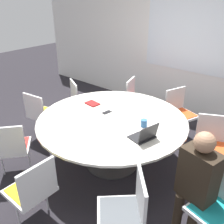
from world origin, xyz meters
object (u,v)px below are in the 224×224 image
(chair_0, at_px, (220,204))
(chair_5, at_px, (41,112))
(spiral_notebook, at_px, (92,104))
(chair_7, at_px, (33,188))
(cell_phone, at_px, (107,112))
(chair_8, at_px, (127,208))
(person_0, at_px, (197,178))
(chair_6, at_px, (11,145))
(chair_4, at_px, (81,99))
(chair_2, at_px, (179,110))
(chair_3, at_px, (137,98))
(chair_1, at_px, (212,142))
(coffee_cup, at_px, (144,123))
(laptop, at_px, (145,135))
(handbag, at_px, (161,117))

(chair_0, relative_size, chair_5, 1.00)
(spiral_notebook, bearing_deg, chair_7, -68.36)
(cell_phone, bearing_deg, chair_8, -42.17)
(person_0, bearing_deg, chair_6, 32.35)
(chair_8, distance_m, spiral_notebook, 1.89)
(chair_4, bearing_deg, chair_0, 10.35)
(chair_2, relative_size, chair_7, 1.00)
(chair_3, height_order, chair_4, same)
(chair_6, bearing_deg, spiral_notebook, 27.33)
(chair_1, relative_size, chair_4, 1.00)
(coffee_cup, bearing_deg, chair_7, -104.98)
(chair_4, distance_m, chair_7, 2.32)
(laptop, distance_m, cell_phone, 0.85)
(chair_0, distance_m, chair_4, 2.99)
(chair_4, distance_m, chair_6, 1.71)
(spiral_notebook, relative_size, coffee_cup, 2.34)
(chair_2, xyz_separation_m, chair_5, (-1.72, -1.54, 0.00))
(chair_4, relative_size, chair_6, 1.00)
(chair_1, relative_size, chair_7, 1.00)
(spiral_notebook, bearing_deg, person_0, -15.27)
(chair_8, bearing_deg, chair_4, 12.43)
(chair_3, distance_m, chair_7, 2.68)
(person_0, bearing_deg, chair_5, 11.46)
(chair_2, bearing_deg, spiral_notebook, -19.86)
(chair_7, relative_size, chair_8, 1.00)
(chair_2, bearing_deg, chair_3, -68.82)
(coffee_cup, xyz_separation_m, cell_phone, (-0.63, -0.00, -0.04))
(chair_7, xyz_separation_m, person_0, (1.30, 1.00, 0.19))
(chair_0, distance_m, chair_3, 2.63)
(person_0, bearing_deg, chair_0, -160.99)
(chair_7, bearing_deg, person_0, -52.38)
(chair_5, distance_m, chair_8, 2.41)
(chair_0, bearing_deg, spiral_notebook, 0.79)
(cell_phone, bearing_deg, laptop, -17.14)
(chair_2, distance_m, spiral_notebook, 1.48)
(cell_phone, bearing_deg, chair_3, 103.76)
(person_0, height_order, spiral_notebook, person_0)
(chair_8, height_order, handbag, chair_8)
(laptop, bearing_deg, handbag, -144.08)
(chair_4, relative_size, spiral_notebook, 3.81)
(chair_8, xyz_separation_m, coffee_cup, (-0.52, 1.04, 0.28))
(chair_0, xyz_separation_m, coffee_cup, (-1.17, 0.43, 0.28))
(chair_5, height_order, chair_8, same)
(chair_1, height_order, handbag, chair_1)
(chair_6, distance_m, person_0, 2.31)
(chair_3, height_order, chair_7, same)
(person_0, bearing_deg, chair_1, -65.54)
(cell_phone, distance_m, handbag, 1.54)
(chair_3, xyz_separation_m, cell_phone, (0.29, -1.18, 0.24))
(cell_phone, relative_size, handbag, 0.41)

